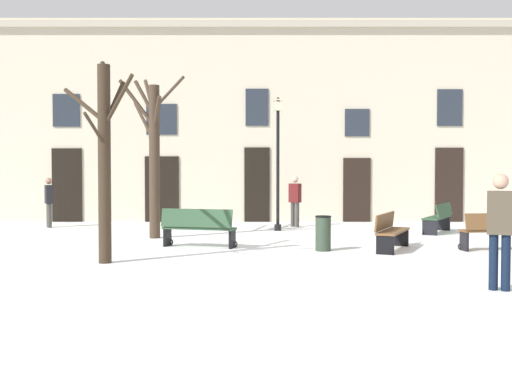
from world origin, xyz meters
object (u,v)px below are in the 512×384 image
at_px(person_near_bench, 296,199).
at_px(bench_near_center_tree, 392,231).
at_px(tree_left_of_center, 155,150).
at_px(tree_right_of_center, 106,153).
at_px(bench_back_to_back_right, 440,217).
at_px(streetlamp, 279,150).
at_px(litter_bin, 324,233).
at_px(person_strolling, 50,200).
at_px(bench_back_to_back_left, 200,227).
at_px(bench_far_corner, 500,230).
at_px(person_crossing_plaza, 501,225).

bearing_deg(person_near_bench, bench_near_center_tree, -35.71).
xyz_separation_m(tree_left_of_center, tree_right_of_center, (-0.22, -4.70, -0.22)).
height_order(tree_left_of_center, bench_back_to_back_right, tree_left_of_center).
distance_m(tree_left_of_center, streetlamp, 4.14).
height_order(tree_right_of_center, litter_bin, tree_right_of_center).
height_order(streetlamp, person_strolling, streetlamp).
height_order(streetlamp, bench_back_to_back_left, streetlamp).
xyz_separation_m(tree_right_of_center, streetlamp, (3.78, 6.81, 0.30)).
relative_size(bench_far_corner, person_crossing_plaza, 0.99).
distance_m(tree_right_of_center, bench_near_center_tree, 6.85).
bearing_deg(person_strolling, bench_near_center_tree, 30.93).
bearing_deg(bench_near_center_tree, person_near_bench, 41.17).
bearing_deg(bench_back_to_back_right, streetlamp, -68.38).
bearing_deg(tree_right_of_center, person_near_bench, 61.69).
height_order(bench_back_to_back_right, bench_far_corner, bench_back_to_back_right).
bearing_deg(person_strolling, litter_bin, 25.63).
distance_m(bench_far_corner, person_crossing_plaza, 5.27).
bearing_deg(streetlamp, person_near_bench, 65.44).
xyz_separation_m(litter_bin, bench_near_center_tree, (1.63, 0.17, 0.04)).
xyz_separation_m(tree_right_of_center, bench_far_corner, (8.81, 1.90, -1.77)).
xyz_separation_m(streetlamp, bench_back_to_back_right, (4.88, -0.66, -2.08)).
height_order(tree_right_of_center, bench_back_to_back_left, tree_right_of_center).
relative_size(tree_left_of_center, bench_back_to_back_left, 2.44).
relative_size(streetlamp, person_near_bench, 2.45).
distance_m(tree_left_of_center, person_near_bench, 5.65).
bearing_deg(tree_left_of_center, bench_back_to_back_left, -56.31).
height_order(tree_left_of_center, streetlamp, tree_left_of_center).
bearing_deg(bench_far_corner, person_crossing_plaza, 62.23).
height_order(person_near_bench, person_strolling, person_near_bench).
xyz_separation_m(bench_back_to_back_right, person_strolling, (-12.48, 1.79, 0.45)).
relative_size(litter_bin, bench_far_corner, 0.46).
bearing_deg(bench_near_center_tree, bench_back_to_back_left, 108.01).
relative_size(tree_left_of_center, person_near_bench, 2.69).
relative_size(bench_back_to_back_left, person_strolling, 1.14).
bearing_deg(person_near_bench, bench_back_to_back_right, 11.75).
bearing_deg(litter_bin, bench_back_to_back_right, 47.10).
relative_size(bench_near_center_tree, person_crossing_plaza, 1.04).
distance_m(tree_right_of_center, streetlamp, 7.79).
xyz_separation_m(bench_back_to_back_right, person_crossing_plaza, (-1.75, -9.13, 0.56)).
relative_size(tree_right_of_center, streetlamp, 1.02).
bearing_deg(bench_back_to_back_left, bench_near_center_tree, -170.55).
bearing_deg(bench_back_to_back_left, bench_far_corner, -169.35).
distance_m(bench_near_center_tree, person_strolling, 11.73).
relative_size(bench_near_center_tree, person_near_bench, 1.11).
bearing_deg(bench_back_to_back_right, person_strolling, -68.87).
relative_size(tree_left_of_center, bench_far_corner, 2.55).
bearing_deg(tree_right_of_center, person_strolling, 115.65).
relative_size(tree_left_of_center, person_crossing_plaza, 2.52).
height_order(bench_back_to_back_right, bench_near_center_tree, bench_back_to_back_right).
distance_m(tree_left_of_center, litter_bin, 5.67).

